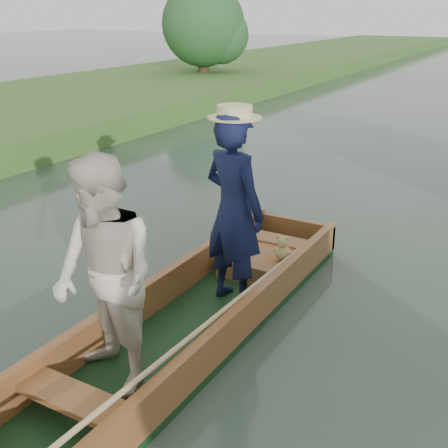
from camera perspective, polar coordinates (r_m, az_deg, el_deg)
The scene contains 2 objects.
ground at distance 5.66m, azimuth -3.11°, elevation -10.93°, with size 120.00×120.00×0.00m, color #283D30.
punt at distance 5.13m, azimuth -4.73°, elevation -4.62°, with size 1.21×5.16×2.13m.
Camera 1 is at (2.66, -3.99, 3.00)m, focal length 45.00 mm.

